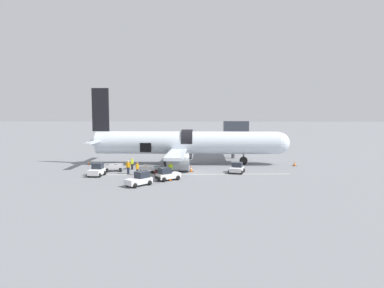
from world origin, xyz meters
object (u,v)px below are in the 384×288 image
(baggage_tug_spare, at_px, (97,171))
(baggage_cart_queued, at_px, (114,168))
(suitcase_on_tarmac_upright, at_px, (156,173))
(baggage_tug_mid, at_px, (140,180))
(airplane, at_px, (184,144))
(baggage_cart_loading, at_px, (150,169))
(ground_crew_loader_a, at_px, (170,168))
(ground_crew_driver, at_px, (137,168))
(ground_crew_supervisor, at_px, (132,163))
(baggage_tug_rear, at_px, (167,175))
(baggage_tug_lead, at_px, (237,168))
(ground_crew_loader_b, at_px, (128,167))

(baggage_tug_spare, relative_size, baggage_cart_queued, 0.74)
(baggage_tug_spare, xyz_separation_m, baggage_cart_queued, (1.31, 3.53, -0.16))
(baggage_tug_spare, height_order, suitcase_on_tarmac_upright, baggage_tug_spare)
(baggage_tug_mid, bearing_deg, suitcase_on_tarmac_upright, 81.92)
(airplane, relative_size, baggage_cart_loading, 9.07)
(baggage_cart_queued, relative_size, suitcase_on_tarmac_upright, 5.11)
(airplane, distance_m, baggage_tug_mid, 16.36)
(ground_crew_loader_a, bearing_deg, suitcase_on_tarmac_upright, -177.95)
(ground_crew_driver, height_order, ground_crew_supervisor, ground_crew_driver)
(baggage_tug_rear, bearing_deg, ground_crew_driver, 142.06)
(ground_crew_loader_a, bearing_deg, ground_crew_driver, -178.01)
(airplane, xyz_separation_m, baggage_cart_queued, (-9.29, -6.64, -2.70))
(airplane, relative_size, baggage_tug_rear, 10.38)
(baggage_tug_rear, distance_m, ground_crew_supervisor, 9.55)
(airplane, distance_m, baggage_tug_lead, 10.74)
(baggage_tug_lead, xyz_separation_m, baggage_tug_mid, (-11.55, -8.33, 0.07))
(ground_crew_loader_a, bearing_deg, baggage_cart_loading, 147.32)
(ground_crew_loader_a, relative_size, ground_crew_supervisor, 0.99)
(baggage_tug_mid, distance_m, suitcase_on_tarmac_upright, 6.49)
(baggage_tug_lead, xyz_separation_m, ground_crew_loader_a, (-8.74, -1.85, 0.27))
(baggage_tug_lead, height_order, baggage_tug_mid, baggage_tug_mid)
(airplane, xyz_separation_m, baggage_tug_rear, (-1.32, -12.61, -2.57))
(baggage_tug_mid, distance_m, ground_crew_loader_b, 7.70)
(baggage_tug_mid, height_order, ground_crew_loader_a, ground_crew_loader_a)
(ground_crew_supervisor, distance_m, suitcase_on_tarmac_upright, 5.77)
(ground_crew_supervisor, bearing_deg, ground_crew_driver, -69.76)
(airplane, relative_size, ground_crew_loader_a, 19.39)
(baggage_tug_rear, distance_m, baggage_tug_spare, 9.60)
(baggage_cart_loading, xyz_separation_m, ground_crew_loader_b, (-2.69, -1.23, 0.51))
(suitcase_on_tarmac_upright, bearing_deg, baggage_tug_lead, 10.22)
(airplane, height_order, ground_crew_loader_a, airplane)
(baggage_tug_mid, relative_size, ground_crew_supervisor, 1.94)
(baggage_tug_lead, xyz_separation_m, ground_crew_loader_b, (-14.39, -1.18, 0.34))
(ground_crew_loader_b, xyz_separation_m, ground_crew_driver, (1.36, -0.82, -0.06))
(baggage_tug_lead, distance_m, baggage_tug_mid, 14.24)
(ground_crew_driver, bearing_deg, baggage_cart_queued, 144.38)
(ground_crew_loader_b, bearing_deg, ground_crew_supervisor, 93.39)
(ground_crew_loader_b, bearing_deg, baggage_cart_loading, 24.66)
(ground_crew_loader_a, xyz_separation_m, ground_crew_loader_b, (-5.65, 0.67, 0.08))
(suitcase_on_tarmac_upright, bearing_deg, baggage_cart_loading, 118.34)
(baggage_tug_lead, distance_m, suitcase_on_tarmac_upright, 10.81)
(baggage_tug_mid, xyz_separation_m, ground_crew_loader_a, (2.81, 6.48, 0.20))
(baggage_tug_rear, relative_size, ground_crew_driver, 1.83)
(baggage_tug_mid, bearing_deg, baggage_tug_spare, 139.92)
(baggage_tug_mid, bearing_deg, baggage_tug_lead, 35.81)
(ground_crew_driver, bearing_deg, baggage_tug_rear, -37.94)
(baggage_cart_loading, bearing_deg, ground_crew_driver, -122.95)
(baggage_tug_lead, distance_m, ground_crew_loader_b, 14.44)
(baggage_tug_rear, height_order, ground_crew_driver, ground_crew_driver)
(airplane, height_order, baggage_cart_queued, airplane)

